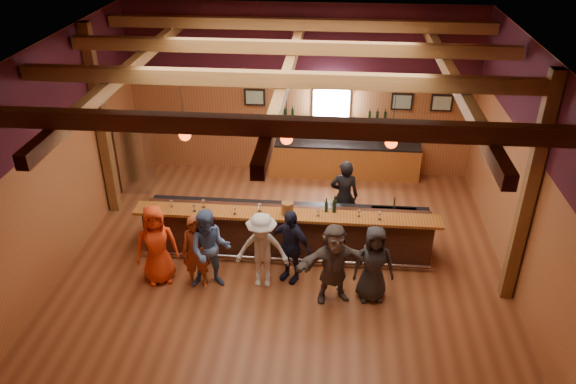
# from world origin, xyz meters

# --- Properties ---
(room) EXTENTS (9.04, 9.00, 4.52)m
(room) POSITION_xyz_m (0.00, 0.06, 3.21)
(room) COLOR brown
(room) RESTS_ON ground
(bar_counter) EXTENTS (6.30, 1.07, 1.11)m
(bar_counter) POSITION_xyz_m (0.02, 0.15, 0.52)
(bar_counter) COLOR black
(bar_counter) RESTS_ON ground
(back_bar_cabinet) EXTENTS (4.00, 0.52, 0.95)m
(back_bar_cabinet) POSITION_xyz_m (1.20, 3.72, 0.48)
(back_bar_cabinet) COLOR brown
(back_bar_cabinet) RESTS_ON ground
(window) EXTENTS (0.95, 0.09, 0.95)m
(window) POSITION_xyz_m (0.80, 3.95, 2.05)
(window) COLOR silver
(window) RESTS_ON room
(framed_pictures) EXTENTS (5.35, 0.05, 0.45)m
(framed_pictures) POSITION_xyz_m (1.67, 3.94, 2.10)
(framed_pictures) COLOR black
(framed_pictures) RESTS_ON room
(wine_shelves) EXTENTS (3.00, 0.18, 0.30)m
(wine_shelves) POSITION_xyz_m (0.80, 3.88, 1.62)
(wine_shelves) COLOR brown
(wine_shelves) RESTS_ON room
(pendant_lights) EXTENTS (4.24, 0.24, 1.37)m
(pendant_lights) POSITION_xyz_m (0.00, 0.00, 2.71)
(pendant_lights) COLOR black
(pendant_lights) RESTS_ON room
(stainless_fridge) EXTENTS (0.70, 0.70, 1.80)m
(stainless_fridge) POSITION_xyz_m (-4.10, 2.60, 0.90)
(stainless_fridge) COLOR silver
(stainless_fridge) RESTS_ON ground
(customer_orange) EXTENTS (0.96, 0.79, 1.69)m
(customer_orange) POSITION_xyz_m (-2.45, -1.13, 0.84)
(customer_orange) COLOR red
(customer_orange) RESTS_ON ground
(customer_redvest) EXTENTS (0.58, 0.40, 1.53)m
(customer_redvest) POSITION_xyz_m (-1.66, -1.18, 0.76)
(customer_redvest) COLOR maroon
(customer_redvest) RESTS_ON ground
(customer_denim) EXTENTS (0.91, 0.76, 1.70)m
(customer_denim) POSITION_xyz_m (-1.37, -1.20, 0.85)
(customer_denim) COLOR #4A6495
(customer_denim) RESTS_ON ground
(customer_white) EXTENTS (1.06, 0.63, 1.61)m
(customer_white) POSITION_xyz_m (-0.38, -1.09, 0.81)
(customer_white) COLOR beige
(customer_white) RESTS_ON ground
(customer_navy) EXTENTS (1.00, 0.80, 1.59)m
(customer_navy) POSITION_xyz_m (0.15, -0.86, 0.79)
(customer_navy) COLOR black
(customer_navy) RESTS_ON ground
(customer_brown) EXTENTS (1.60, 0.88, 1.64)m
(customer_brown) POSITION_xyz_m (1.01, -1.39, 0.82)
(customer_brown) COLOR #544843
(customer_brown) RESTS_ON ground
(customer_dark) EXTENTS (0.82, 0.59, 1.58)m
(customer_dark) POSITION_xyz_m (1.75, -1.30, 0.79)
(customer_dark) COLOR #242426
(customer_dark) RESTS_ON ground
(bartender) EXTENTS (0.63, 0.42, 1.74)m
(bartender) POSITION_xyz_m (1.19, 1.08, 0.87)
(bartender) COLOR black
(bartender) RESTS_ON ground
(ice_bucket) EXTENTS (0.24, 0.24, 0.27)m
(ice_bucket) POSITION_xyz_m (0.03, -0.18, 1.24)
(ice_bucket) COLOR brown
(ice_bucket) RESTS_ON bar_counter
(bottle_a) EXTENTS (0.07, 0.07, 0.31)m
(bottle_a) POSITION_xyz_m (0.82, -0.02, 1.23)
(bottle_a) COLOR black
(bottle_a) RESTS_ON bar_counter
(bottle_b) EXTENTS (0.08, 0.08, 0.37)m
(bottle_b) POSITION_xyz_m (0.98, -0.02, 1.25)
(bottle_b) COLOR black
(bottle_b) RESTS_ON bar_counter
(glass_a) EXTENTS (0.07, 0.07, 0.16)m
(glass_a) POSITION_xyz_m (-2.40, -0.11, 1.22)
(glass_a) COLOR silver
(glass_a) RESTS_ON bar_counter
(glass_b) EXTENTS (0.08, 0.08, 0.18)m
(glass_b) POSITION_xyz_m (-1.88, -0.25, 1.24)
(glass_b) COLOR silver
(glass_b) RESTS_ON bar_counter
(glass_c) EXTENTS (0.09, 0.09, 0.20)m
(glass_c) POSITION_xyz_m (-1.73, -0.08, 1.25)
(glass_c) COLOR silver
(glass_c) RESTS_ON bar_counter
(glass_d) EXTENTS (0.08, 0.08, 0.18)m
(glass_d) POSITION_xyz_m (-1.04, -0.29, 1.24)
(glass_d) COLOR silver
(glass_d) RESTS_ON bar_counter
(glass_e) EXTENTS (0.09, 0.09, 0.19)m
(glass_e) POSITION_xyz_m (-0.54, -0.14, 1.25)
(glass_e) COLOR silver
(glass_e) RESTS_ON bar_counter
(glass_f) EXTENTS (0.08, 0.08, 0.17)m
(glass_f) POSITION_xyz_m (0.66, -0.21, 1.23)
(glass_f) COLOR silver
(glass_f) RESTS_ON bar_counter
(glass_g) EXTENTS (0.07, 0.07, 0.16)m
(glass_g) POSITION_xyz_m (1.48, -0.16, 1.23)
(glass_g) COLOR silver
(glass_g) RESTS_ON bar_counter
(glass_h) EXTENTS (0.08, 0.08, 0.18)m
(glass_h) POSITION_xyz_m (1.89, -0.24, 1.24)
(glass_h) COLOR silver
(glass_h) RESTS_ON bar_counter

